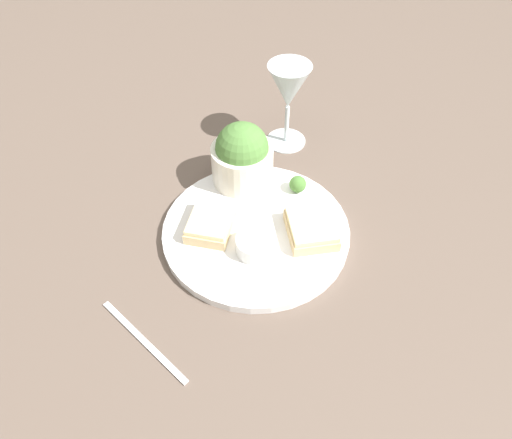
# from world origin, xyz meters

# --- Properties ---
(ground_plane) EXTENTS (4.00, 4.00, 0.00)m
(ground_plane) POSITION_xyz_m (0.00, 0.00, 0.00)
(ground_plane) COLOR brown
(dinner_plate) EXTENTS (0.29, 0.29, 0.01)m
(dinner_plate) POSITION_xyz_m (0.00, 0.00, 0.01)
(dinner_plate) COLOR white
(dinner_plate) RESTS_ON ground_plane
(salad_bowl) EXTENTS (0.10, 0.10, 0.11)m
(salad_bowl) POSITION_xyz_m (0.09, 0.07, 0.06)
(salad_bowl) COLOR silver
(salad_bowl) RESTS_ON dinner_plate
(sauce_ramekin) EXTENTS (0.06, 0.06, 0.03)m
(sauce_ramekin) POSITION_xyz_m (-0.04, -0.02, 0.03)
(sauce_ramekin) COLOR white
(sauce_ramekin) RESTS_ON dinner_plate
(cheese_toast_near) EXTENTS (0.11, 0.10, 0.03)m
(cheese_toast_near) POSITION_xyz_m (0.03, -0.08, 0.03)
(cheese_toast_near) COLOR #D1B27F
(cheese_toast_near) RESTS_ON dinner_plate
(cheese_toast_far) EXTENTS (0.09, 0.08, 0.03)m
(cheese_toast_far) POSITION_xyz_m (-0.03, 0.06, 0.03)
(cheese_toast_far) COLOR #D1B27F
(cheese_toast_far) RESTS_ON dinner_plate
(wine_glass) EXTENTS (0.07, 0.07, 0.16)m
(wine_glass) POSITION_xyz_m (0.23, 0.05, 0.11)
(wine_glass) COLOR silver
(wine_glass) RESTS_ON ground_plane
(garnish) EXTENTS (0.03, 0.03, 0.03)m
(garnish) POSITION_xyz_m (0.10, -0.03, 0.03)
(garnish) COLOR #477533
(garnish) RESTS_ON dinner_plate
(fork) EXTENTS (0.06, 0.16, 0.01)m
(fork) POSITION_xyz_m (-0.23, 0.05, 0.00)
(fork) COLOR silver
(fork) RESTS_ON ground_plane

